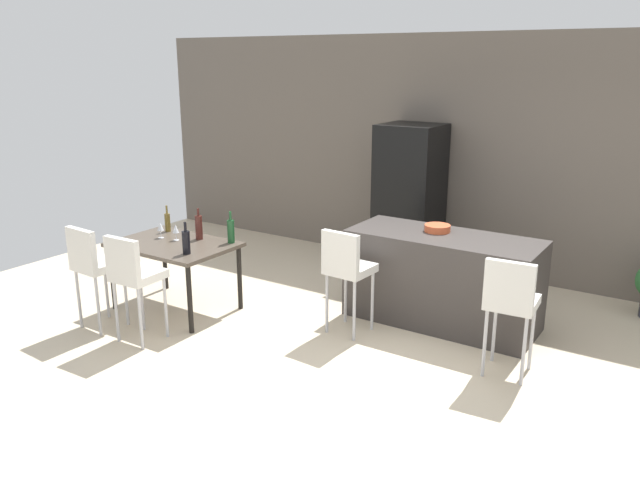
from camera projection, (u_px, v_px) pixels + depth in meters
ground_plane at (367, 354)px, 5.75m from camera, size 10.00×10.00×0.00m
back_wall at (483, 157)px, 7.60m from camera, size 10.00×0.12×2.90m
kitchen_island at (442, 279)px, 6.32m from camera, size 1.89×0.77×0.92m
bar_chair_left at (347, 266)px, 5.99m from camera, size 0.42×0.42×1.05m
bar_chair_middle at (511, 299)px, 5.16m from camera, size 0.43×0.43×1.05m
dining_table at (174, 249)px, 6.60m from camera, size 1.25×0.86×0.74m
dining_chair_near at (93, 262)px, 6.11m from camera, size 0.42×0.42×1.05m
dining_chair_far at (133, 272)px, 5.81m from camera, size 0.41×0.41×1.05m
wine_bottle_corner at (167, 222)px, 6.99m from camera, size 0.06×0.06×0.30m
wine_bottle_middle at (199, 227)px, 6.68m from camera, size 0.08×0.08×0.34m
wine_bottle_right at (186, 242)px, 6.18m from camera, size 0.08×0.08×0.32m
wine_bottle_left at (231, 231)px, 6.55m from camera, size 0.07×0.07×0.34m
wine_glass_far at (160, 227)px, 6.73m from camera, size 0.07×0.07×0.17m
wine_glass_near at (176, 229)px, 6.64m from camera, size 0.07×0.07×0.17m
refrigerator at (409, 199)px, 7.79m from camera, size 0.72×0.68×1.84m
fruit_bowl at (437, 228)px, 6.32m from camera, size 0.26×0.26×0.07m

